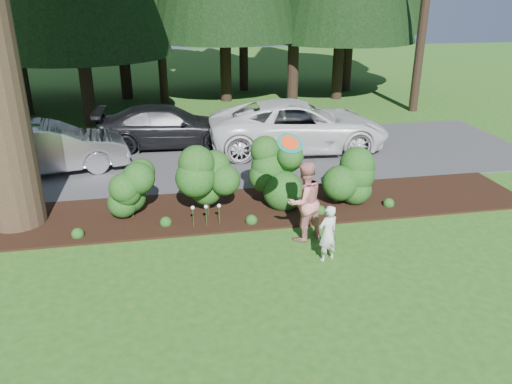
{
  "coord_description": "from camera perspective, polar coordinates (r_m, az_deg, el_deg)",
  "views": [
    {
      "loc": [
        -1.09,
        -8.01,
        5.11
      ],
      "look_at": [
        0.63,
        1.18,
        1.3
      ],
      "focal_mm": 35.0,
      "sensor_mm": 36.0,
      "label": 1
    }
  ],
  "objects": [
    {
      "name": "frisbee",
      "position": [
        9.51,
        3.88,
        5.58
      ],
      "size": [
        0.54,
        0.45,
        0.34
      ],
      "color": "#167B67",
      "rests_on": "ground"
    },
    {
      "name": "car_dark_suv",
      "position": [
        17.59,
        -10.06,
        7.4
      ],
      "size": [
        4.86,
        2.09,
        1.39
      ],
      "primitive_type": "imported",
      "rotation": [
        0.0,
        0.0,
        1.54
      ],
      "color": "black",
      "rests_on": "driveway"
    },
    {
      "name": "ground",
      "position": [
        9.56,
        -2.46,
        -10.15
      ],
      "size": [
        80.0,
        80.0,
        0.0
      ],
      "primitive_type": "plane",
      "color": "#235919",
      "rests_on": "ground"
    },
    {
      "name": "mulch_bed",
      "position": [
        12.4,
        -4.65,
        -2.11
      ],
      "size": [
        16.0,
        2.5,
        0.05
      ],
      "primitive_type": "cube",
      "color": "black",
      "rests_on": "ground"
    },
    {
      "name": "car_white_suv",
      "position": [
        16.93,
        4.87,
        7.56
      ],
      "size": [
        6.16,
        3.18,
        1.66
      ],
      "primitive_type": "imported",
      "rotation": [
        0.0,
        0.0,
        1.5
      ],
      "color": "silver",
      "rests_on": "driveway"
    },
    {
      "name": "child",
      "position": [
        10.07,
        8.23,
        -4.7
      ],
      "size": [
        0.51,
        0.42,
        1.19
      ],
      "primitive_type": "imported",
      "rotation": [
        0.0,
        0.0,
        3.48
      ],
      "color": "silver",
      "rests_on": "ground"
    },
    {
      "name": "shrub_row",
      "position": [
        12.09,
        -1.08,
        1.33
      ],
      "size": [
        6.53,
        1.6,
        1.61
      ],
      "color": "#214214",
      "rests_on": "ground"
    },
    {
      "name": "driveway",
      "position": [
        16.36,
        -6.29,
        3.89
      ],
      "size": [
        22.0,
        6.0,
        0.03
      ],
      "primitive_type": "cube",
      "color": "#38383A",
      "rests_on": "ground"
    },
    {
      "name": "lily_cluster",
      "position": [
        11.41,
        -5.74,
        -1.8
      ],
      "size": [
        0.69,
        0.09,
        0.57
      ],
      "color": "#214214",
      "rests_on": "ground"
    },
    {
      "name": "car_silver_wagon",
      "position": [
        15.94,
        -22.71,
        4.67
      ],
      "size": [
        4.77,
        2.42,
        1.5
      ],
      "primitive_type": "imported",
      "rotation": [
        0.0,
        0.0,
        1.76
      ],
      "color": "silver",
      "rests_on": "driveway"
    },
    {
      "name": "adult",
      "position": [
        10.75,
        5.51,
        -1.07
      ],
      "size": [
        1.05,
        0.94,
        1.78
      ],
      "primitive_type": "imported",
      "rotation": [
        0.0,
        0.0,
        3.51
      ],
      "color": "red",
      "rests_on": "ground"
    }
  ]
}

